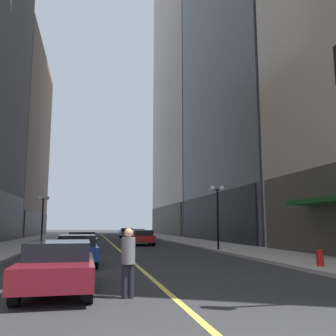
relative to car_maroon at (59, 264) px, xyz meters
name	(u,v)px	position (x,y,z in m)	size (l,w,h in m)	color
ground_plane	(111,243)	(2.87, 28.11, -0.72)	(200.00, 200.00, 0.00)	#2D2D30
sidewalk_left	(24,243)	(-5.38, 28.11, -0.65)	(4.50, 78.00, 0.15)	#ADA8A0
sidewalk_right	(190,241)	(11.12, 28.11, -0.65)	(4.50, 78.00, 0.15)	#ADA8A0
lane_centre_stripe	(111,243)	(2.87, 28.11, -0.72)	(0.16, 70.00, 0.01)	#E5D64C
building_left_far	(9,141)	(-12.62, 53.11, 14.66)	(10.18, 26.00, 30.92)	gray
building_right_far	(194,39)	(19.00, 53.11, 35.83)	(11.46, 26.00, 73.30)	gray
storefront_awning_right	(330,200)	(12.56, 6.06, 2.27)	(1.60, 5.76, 3.12)	#144C1E
car_maroon	(59,264)	(0.00, 0.00, 0.00)	(1.86, 4.62, 1.32)	maroon
car_blue	(77,249)	(0.26, 6.64, 0.00)	(1.85, 4.20, 1.32)	navy
car_green	(83,241)	(0.35, 14.80, 0.00)	(2.01, 4.29, 1.32)	#196038
car_red	(143,237)	(5.35, 22.52, 0.00)	(2.07, 4.39, 1.32)	#B21919
car_black	(135,234)	(5.77, 31.44, 0.00)	(1.97, 4.15, 1.32)	black
car_grey	(126,233)	(5.76, 42.06, 0.00)	(1.92, 4.19, 1.32)	slate
pedestrian_in_grey_suit	(128,257)	(1.74, -1.23, 0.26)	(0.36, 0.36, 1.68)	black
street_lamp_left_far	(43,209)	(-3.53, 25.59, 2.54)	(1.06, 0.36, 4.43)	black
street_lamp_right_mid	(217,203)	(9.27, 13.65, 2.54)	(1.06, 0.36, 4.43)	black
fire_hydrant_right	(320,260)	(9.77, 2.96, -0.32)	(0.28, 0.28, 0.80)	red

